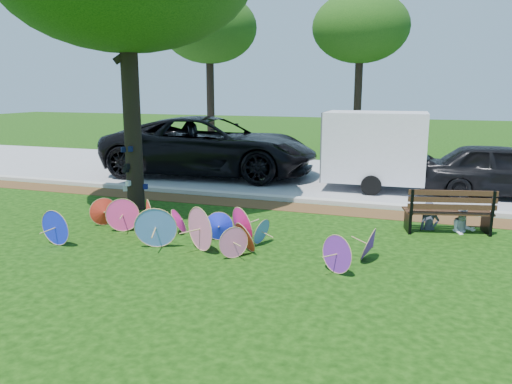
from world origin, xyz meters
TOP-DOWN VIEW (x-y plane):
  - ground at (0.00, 0.00)m, footprint 90.00×90.00m
  - mulch_strip at (0.00, 4.50)m, footprint 90.00×1.00m
  - curb at (0.00, 5.20)m, footprint 90.00×0.30m
  - street at (0.00, 9.35)m, footprint 90.00×8.00m
  - parasol_pile at (-0.42, 0.71)m, footprint 6.65×2.06m
  - black_van at (-3.41, 8.32)m, footprint 7.86×4.14m
  - dark_pickup at (6.07, 7.70)m, footprint 4.68×2.09m
  - cargo_trailer at (2.43, 7.64)m, footprint 3.07×2.02m
  - park_bench at (4.47, 3.40)m, footprint 2.00×1.13m
  - person_left at (4.12, 3.45)m, footprint 0.52×0.44m
  - person_right at (4.82, 3.45)m, footprint 0.65×0.57m
  - bg_trees at (2.53, 15.21)m, footprint 23.08×6.39m

SIDE VIEW (x-z plane):
  - ground at x=0.00m, z-range 0.00..0.00m
  - mulch_strip at x=0.00m, z-range 0.00..0.01m
  - street at x=0.00m, z-range 0.00..0.01m
  - curb at x=0.00m, z-range 0.00..0.12m
  - parasol_pile at x=-0.42m, z-range -0.08..0.81m
  - park_bench at x=4.47m, z-range 0.00..0.98m
  - person_right at x=4.82m, z-range 0.00..1.13m
  - person_left at x=4.12m, z-range 0.00..1.22m
  - dark_pickup at x=6.07m, z-range 0.00..1.56m
  - black_van at x=-3.41m, z-range 0.00..2.11m
  - cargo_trailer at x=2.43m, z-range 0.00..2.70m
  - bg_trees at x=2.53m, z-range 2.07..9.47m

